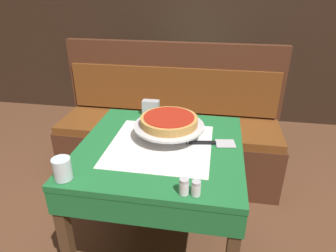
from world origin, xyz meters
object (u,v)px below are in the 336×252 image
(pizza_server, at_px, (212,143))
(salt_shaker, at_px, (184,187))
(pepper_shaker, at_px, (196,188))
(condiment_caddy, at_px, (192,57))
(dining_table_front, at_px, (161,161))
(booth_bench, at_px, (169,139))
(water_glass_near, at_px, (62,169))
(dining_table_rear, at_px, (193,74))
(pizza_pan_stand, at_px, (169,126))
(napkin_holder, at_px, (151,108))
(deep_dish_pizza, at_px, (169,121))

(pizza_server, bearing_deg, salt_shaker, -102.91)
(pizza_server, xyz_separation_m, salt_shaker, (-0.09, -0.41, 0.03))
(pepper_shaker, bearing_deg, condiment_caddy, 96.11)
(dining_table_front, bearing_deg, booth_bench, 96.58)
(pizza_server, bearing_deg, water_glass_near, -146.40)
(dining_table_rear, distance_m, salt_shaker, 1.98)
(dining_table_rear, relative_size, condiment_caddy, 4.05)
(dining_table_rear, xyz_separation_m, pepper_shaker, (0.20, -1.97, 0.13))
(pizza_pan_stand, relative_size, pizza_server, 1.45)
(pizza_server, relative_size, salt_shaker, 3.69)
(napkin_holder, xyz_separation_m, condiment_caddy, (0.12, 1.33, 0.00))
(salt_shaker, height_order, pepper_shaker, salt_shaker)
(condiment_caddy, bearing_deg, pizza_pan_stand, -88.55)
(dining_table_rear, height_order, condiment_caddy, condiment_caddy)
(dining_table_rear, xyz_separation_m, booth_bench, (-0.10, -0.79, -0.32))
(water_glass_near, bearing_deg, condiment_caddy, 80.79)
(deep_dish_pizza, distance_m, water_glass_near, 0.57)
(salt_shaker, relative_size, napkin_holder, 0.68)
(dining_table_front, relative_size, dining_table_rear, 1.09)
(dining_table_front, xyz_separation_m, pepper_shaker, (0.21, -0.35, 0.13))
(water_glass_near, distance_m, salt_shaker, 0.50)
(dining_table_front, distance_m, deep_dish_pizza, 0.21)
(napkin_holder, bearing_deg, deep_dish_pizza, -60.19)
(pepper_shaker, bearing_deg, booth_bench, 104.38)
(pizza_server, bearing_deg, deep_dish_pizza, 172.35)
(pizza_pan_stand, height_order, deep_dish_pizza, deep_dish_pizza)
(dining_table_front, distance_m, water_glass_near, 0.50)
(condiment_caddy, bearing_deg, dining_table_rear, -74.61)
(water_glass_near, bearing_deg, pizza_server, 33.60)
(deep_dish_pizza, height_order, salt_shaker, deep_dish_pizza)
(condiment_caddy, bearing_deg, dining_table_front, -89.61)
(pepper_shaker, bearing_deg, water_glass_near, 178.59)
(water_glass_near, relative_size, napkin_holder, 0.94)
(dining_table_rear, bearing_deg, salt_shaker, -85.59)
(pizza_server, xyz_separation_m, water_glass_near, (-0.60, -0.40, 0.04))
(water_glass_near, height_order, pepper_shaker, water_glass_near)
(pepper_shaker, height_order, condiment_caddy, condiment_caddy)
(dining_table_front, xyz_separation_m, condiment_caddy, (-0.01, 1.69, 0.14))
(pizza_pan_stand, relative_size, pepper_shaker, 5.78)
(napkin_holder, height_order, condiment_caddy, condiment_caddy)
(deep_dish_pizza, relative_size, pepper_shaker, 4.66)
(water_glass_near, bearing_deg, booth_bench, 78.09)
(dining_table_front, bearing_deg, dining_table_rear, 89.68)
(pepper_shaker, relative_size, condiment_caddy, 0.34)
(pepper_shaker, distance_m, condiment_caddy, 2.06)
(dining_table_rear, bearing_deg, pepper_shaker, -84.26)
(dining_table_front, bearing_deg, water_glass_near, -135.06)
(dining_table_rear, bearing_deg, dining_table_front, -90.32)
(water_glass_near, bearing_deg, pepper_shaker, -1.41)
(booth_bench, distance_m, deep_dish_pizza, 0.91)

